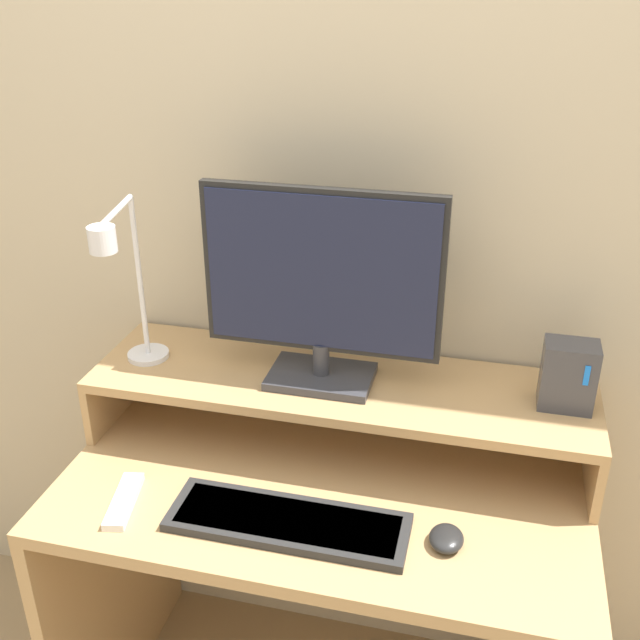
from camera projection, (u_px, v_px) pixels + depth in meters
name	position (u px, v px, depth m)	size (l,w,h in m)	color
wall_back	(360.00, 209.00, 1.66)	(6.00, 0.05, 2.50)	beige
desk	(324.00, 563.00, 1.68)	(1.10, 0.61, 0.76)	tan
monitor_shelf	(340.00, 389.00, 1.65)	(1.10, 0.31, 0.16)	tan
monitor	(321.00, 285.00, 1.54)	(0.50, 0.15, 0.43)	#38383D
desk_lamp	(127.00, 286.00, 1.55)	(0.11, 0.26, 0.39)	silver
router_dock	(568.00, 375.00, 1.51)	(0.11, 0.08, 0.14)	#3D3D42
keyboard	(288.00, 522.00, 1.45)	(0.47, 0.15, 0.02)	#282828
mouse	(446.00, 538.00, 1.40)	(0.07, 0.08, 0.03)	black
remote_control	(124.00, 501.00, 1.51)	(0.08, 0.17, 0.02)	white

